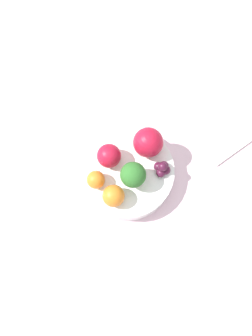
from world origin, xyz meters
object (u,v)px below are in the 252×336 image
at_px(apple_red, 148,142).
at_px(orange_back, 114,196).
at_px(grape_cluster, 162,168).
at_px(napkin, 220,125).
at_px(orange_front, 96,180).
at_px(bowl, 126,172).
at_px(apple_green, 109,156).
at_px(broccoli, 133,175).

bearing_deg(apple_red, orange_back, -90.66).
relative_size(grape_cluster, napkin, 0.19).
bearing_deg(orange_front, orange_back, -11.58).
height_order(orange_back, napkin, orange_back).
bearing_deg(bowl, napkin, 60.80).
relative_size(apple_red, orange_front, 1.68).
relative_size(orange_front, orange_back, 0.83).
relative_size(apple_green, napkin, 0.26).
distance_m(broccoli, apple_green, 0.06).
xyz_separation_m(apple_red, grape_cluster, (0.05, -0.03, -0.02)).
bearing_deg(napkin, bowl, -119.20).
xyz_separation_m(orange_front, napkin, (0.15, 0.26, -0.05)).
height_order(apple_red, apple_green, apple_red).
bearing_deg(grape_cluster, bowl, -149.29).
bearing_deg(bowl, orange_back, -80.00).
distance_m(apple_green, orange_back, 0.08).
bearing_deg(orange_back, broccoli, 77.14).
xyz_separation_m(broccoli, napkin, (0.09, 0.22, -0.07)).
distance_m(bowl, apple_red, 0.08).
relative_size(apple_red, napkin, 0.33).
bearing_deg(grape_cluster, napkin, 72.30).
xyz_separation_m(bowl, broccoli, (0.02, -0.01, 0.05)).
relative_size(bowl, napkin, 1.08).
bearing_deg(broccoli, grape_cluster, 50.87).
height_order(broccoli, napkin, broccoli).
bearing_deg(grape_cluster, broccoli, -129.13).
xyz_separation_m(bowl, napkin, (0.12, 0.21, -0.02)).
height_order(bowl, apple_red, apple_red).
bearing_deg(grape_cluster, apple_green, -159.55).
relative_size(apple_red, orange_back, 1.40).
height_order(orange_back, grape_cluster, orange_back).
bearing_deg(apple_green, apple_red, 50.77).
bearing_deg(bowl, broccoli, -26.21).
xyz_separation_m(broccoli, apple_green, (-0.06, 0.01, -0.01)).
height_order(grape_cluster, napkin, grape_cluster).
bearing_deg(bowl, apple_red, 78.69).
bearing_deg(apple_red, bowl, -101.31).
relative_size(orange_back, napkin, 0.24).
bearing_deg(orange_front, napkin, 59.78).
xyz_separation_m(orange_front, grape_cluster, (0.10, 0.09, -0.01)).
bearing_deg(napkin, orange_front, -120.22).
bearing_deg(grape_cluster, orange_front, -137.39).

